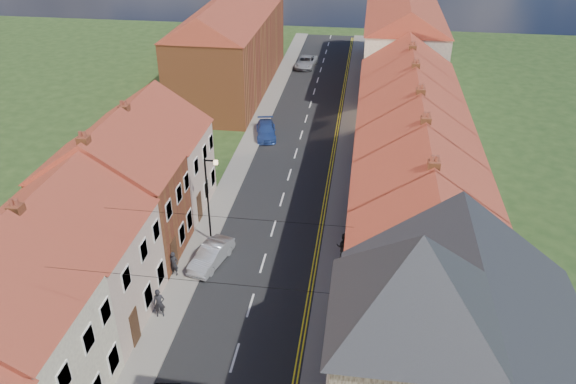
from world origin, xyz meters
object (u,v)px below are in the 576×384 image
(pedestrian_left_b, at_px, (174,264))
(pedestrian_left, at_px, (159,303))
(car_far, at_px, (266,131))
(car_distant, at_px, (306,62))
(car_mid, at_px, (211,255))
(lamppost, at_px, (209,195))
(pedestrian_right, at_px, (344,247))

(pedestrian_left_b, bearing_deg, pedestrian_left, -78.72)
(car_far, relative_size, car_distant, 0.89)
(car_mid, height_order, pedestrian_left, pedestrian_left)
(car_far, bearing_deg, car_mid, -102.02)
(lamppost, relative_size, pedestrian_left_b, 3.75)
(pedestrian_right, bearing_deg, car_mid, 15.93)
(lamppost, xyz_separation_m, car_mid, (0.61, -2.47, -2.89))
(car_mid, relative_size, car_far, 0.91)
(lamppost, relative_size, car_mid, 1.53)
(lamppost, distance_m, pedestrian_left_b, 4.95)
(lamppost, height_order, pedestrian_right, lamppost)
(pedestrian_right, bearing_deg, lamppost, -0.74)
(car_far, bearing_deg, car_distant, 74.69)
(car_mid, distance_m, car_far, 19.62)
(car_far, distance_m, pedestrian_left, 24.84)
(car_mid, bearing_deg, pedestrian_left, -91.67)
(car_mid, distance_m, car_distant, 41.31)
(car_far, bearing_deg, pedestrian_right, -77.73)
(car_distant, height_order, pedestrian_left, pedestrian_left)
(car_mid, xyz_separation_m, car_distant, (1.25, 41.29, 0.03))
(car_distant, bearing_deg, pedestrian_right, -74.27)
(car_mid, xyz_separation_m, pedestrian_left, (-1.53, -5.17, 0.35))
(car_far, bearing_deg, pedestrian_left_b, -107.15)
(car_far, height_order, pedestrian_right, pedestrian_right)
(lamppost, bearing_deg, car_far, 87.96)
(pedestrian_left_b, bearing_deg, car_far, 90.34)
(lamppost, relative_size, car_distant, 1.23)
(pedestrian_right, height_order, pedestrian_left_b, pedestrian_right)
(car_far, xyz_separation_m, pedestrian_left, (-1.53, -24.79, 0.37))
(pedestrian_left, bearing_deg, car_far, 70.83)
(pedestrian_right, distance_m, pedestrian_left_b, 10.53)
(car_mid, relative_size, pedestrian_left_b, 2.45)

